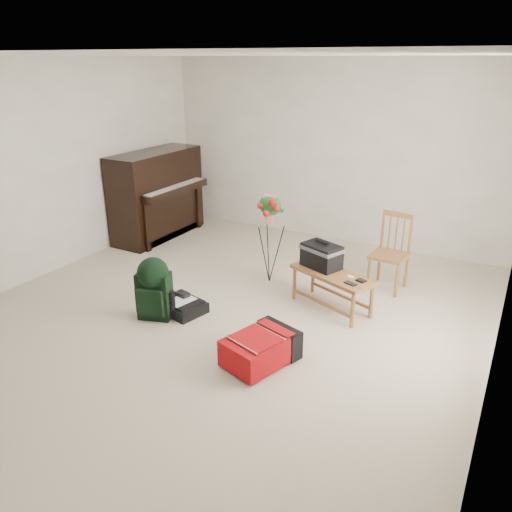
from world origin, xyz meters
The scene contains 11 objects.
floor centered at (0.00, 0.00, 0.00)m, with size 5.00×5.50×0.01m, color beige.
ceiling centered at (0.00, 0.00, 2.50)m, with size 5.00×5.50×0.01m, color white.
wall_back centered at (0.00, 2.75, 1.25)m, with size 5.00×0.04×2.50m, color white.
wall_left centered at (-2.50, 0.00, 1.25)m, with size 0.04×5.50×2.50m, color white.
piano centered at (-2.19, 1.60, 0.60)m, with size 0.71×1.50×1.25m.
bench centered at (0.77, 0.66, 0.49)m, with size 0.98×0.66×0.70m.
dining_chair centered at (1.28, 1.45, 0.43)m, with size 0.41×0.41×0.87m.
red_suitcase centered at (0.74, -0.57, 0.14)m, with size 0.58×0.73×0.27m.
black_duffel centered at (-0.43, -0.19, 0.07)m, with size 0.52×0.46×0.19m.
green_backpack centered at (-0.59, -0.42, 0.36)m, with size 0.37×0.35×0.65m.
flower_stand centered at (0.01, 0.93, 0.53)m, with size 0.39×0.39×1.09m.
Camera 1 is at (2.51, -3.87, 2.48)m, focal length 35.00 mm.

